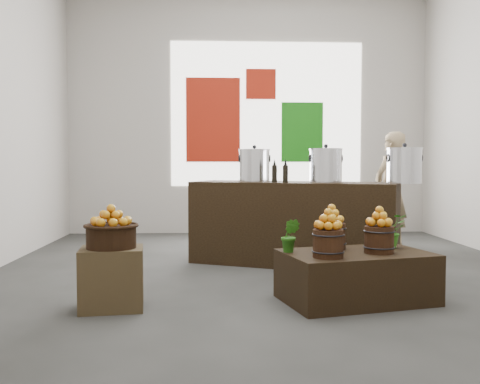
{
  "coord_description": "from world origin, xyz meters",
  "views": [
    {
      "loc": [
        -0.58,
        -5.51,
        1.16
      ],
      "look_at": [
        -0.33,
        -0.4,
        0.9
      ],
      "focal_mm": 40.0,
      "sensor_mm": 36.0,
      "label": 1
    }
  ],
  "objects_px": {
    "stock_pot_left": "(254,166)",
    "stock_pot_center": "(326,166)",
    "counter": "(293,223)",
    "crate": "(112,278)",
    "stock_pot_right": "(404,167)",
    "wicker_basket": "(111,237)",
    "display_table": "(356,277)",
    "shopper": "(391,190)"
  },
  "relations": [
    {
      "from": "stock_pot_left",
      "to": "stock_pot_center",
      "type": "relative_size",
      "value": 1.0
    },
    {
      "from": "counter",
      "to": "stock_pot_center",
      "type": "height_order",
      "value": "stock_pot_center"
    },
    {
      "from": "crate",
      "to": "stock_pot_right",
      "type": "xyz_separation_m",
      "value": [
        2.86,
        1.35,
        0.89
      ]
    },
    {
      "from": "wicker_basket",
      "to": "stock_pot_center",
      "type": "bearing_deg",
      "value": 39.04
    },
    {
      "from": "counter",
      "to": "wicker_basket",
      "type": "bearing_deg",
      "value": -110.14
    },
    {
      "from": "stock_pot_center",
      "to": "stock_pot_right",
      "type": "relative_size",
      "value": 1.0
    },
    {
      "from": "crate",
      "to": "counter",
      "type": "xyz_separation_m",
      "value": [
        1.74,
        1.83,
        0.23
      ]
    },
    {
      "from": "wicker_basket",
      "to": "stock_pot_center",
      "type": "distance_m",
      "value": 2.73
    },
    {
      "from": "wicker_basket",
      "to": "stock_pot_center",
      "type": "relative_size",
      "value": 1.09
    },
    {
      "from": "wicker_basket",
      "to": "stock_pot_left",
      "type": "bearing_deg",
      "value": 57.31
    },
    {
      "from": "display_table",
      "to": "stock_pot_right",
      "type": "bearing_deg",
      "value": 41.44
    },
    {
      "from": "wicker_basket",
      "to": "counter",
      "type": "height_order",
      "value": "counter"
    },
    {
      "from": "stock_pot_right",
      "to": "shopper",
      "type": "bearing_deg",
      "value": 76.01
    },
    {
      "from": "shopper",
      "to": "wicker_basket",
      "type": "bearing_deg",
      "value": 5.17
    },
    {
      "from": "display_table",
      "to": "counter",
      "type": "relative_size",
      "value": 0.52
    },
    {
      "from": "counter",
      "to": "shopper",
      "type": "xyz_separation_m",
      "value": [
        1.53,
        1.16,
        0.33
      ]
    },
    {
      "from": "crate",
      "to": "counter",
      "type": "distance_m",
      "value": 2.54
    },
    {
      "from": "counter",
      "to": "stock_pot_right",
      "type": "relative_size",
      "value": 6.47
    },
    {
      "from": "counter",
      "to": "stock_pot_left",
      "type": "relative_size",
      "value": 6.47
    },
    {
      "from": "counter",
      "to": "stock_pot_right",
      "type": "bearing_deg",
      "value": 0.0
    },
    {
      "from": "crate",
      "to": "stock_pot_right",
      "type": "bearing_deg",
      "value": 25.26
    },
    {
      "from": "counter",
      "to": "shopper",
      "type": "distance_m",
      "value": 1.95
    },
    {
      "from": "display_table",
      "to": "shopper",
      "type": "relative_size",
      "value": 0.75
    },
    {
      "from": "counter",
      "to": "display_table",
      "type": "bearing_deg",
      "value": -57.13
    },
    {
      "from": "display_table",
      "to": "counter",
      "type": "xyz_separation_m",
      "value": [
        -0.29,
        1.7,
        0.27
      ]
    },
    {
      "from": "display_table",
      "to": "stock_pot_left",
      "type": "xyz_separation_m",
      "value": [
        -0.72,
        1.88,
        0.93
      ]
    },
    {
      "from": "counter",
      "to": "stock_pot_left",
      "type": "height_order",
      "value": "stock_pot_left"
    },
    {
      "from": "display_table",
      "to": "stock_pot_left",
      "type": "distance_m",
      "value": 2.22
    },
    {
      "from": "wicker_basket",
      "to": "shopper",
      "type": "bearing_deg",
      "value": 42.46
    },
    {
      "from": "crate",
      "to": "display_table",
      "type": "distance_m",
      "value": 2.03
    },
    {
      "from": "display_table",
      "to": "stock_pot_left",
      "type": "relative_size",
      "value": 3.36
    },
    {
      "from": "stock_pot_left",
      "to": "stock_pot_center",
      "type": "distance_m",
      "value": 0.85
    },
    {
      "from": "crate",
      "to": "stock_pot_left",
      "type": "xyz_separation_m",
      "value": [
        1.3,
        2.02,
        0.89
      ]
    },
    {
      "from": "counter",
      "to": "stock_pot_right",
      "type": "xyz_separation_m",
      "value": [
        1.12,
        -0.48,
        0.66
      ]
    },
    {
      "from": "stock_pot_right",
      "to": "shopper",
      "type": "distance_m",
      "value": 1.72
    },
    {
      "from": "crate",
      "to": "wicker_basket",
      "type": "bearing_deg",
      "value": 0.0
    },
    {
      "from": "counter",
      "to": "stock_pot_center",
      "type": "distance_m",
      "value": 0.76
    },
    {
      "from": "stock_pot_right",
      "to": "stock_pot_left",
      "type": "bearing_deg",
      "value": 156.68
    },
    {
      "from": "wicker_basket",
      "to": "stock_pot_right",
      "type": "relative_size",
      "value": 1.09
    },
    {
      "from": "crate",
      "to": "stock_pot_center",
      "type": "relative_size",
      "value": 1.37
    },
    {
      "from": "wicker_basket",
      "to": "stock_pot_center",
      "type": "height_order",
      "value": "stock_pot_center"
    },
    {
      "from": "display_table",
      "to": "stock_pot_center",
      "type": "distance_m",
      "value": 1.81
    }
  ]
}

